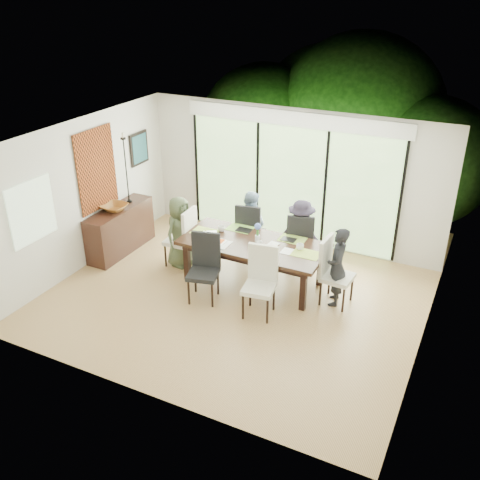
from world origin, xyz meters
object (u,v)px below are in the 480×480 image
at_px(person_right_end, 337,267).
at_px(chair_right_end, 338,272).
at_px(bowl, 114,207).
at_px(chair_far_right, 301,240).
at_px(vase, 257,239).
at_px(cup_b, 259,244).
at_px(chair_left_end, 179,236).
at_px(person_left_end, 180,232).
at_px(cup_c, 300,247).
at_px(sideboard, 120,230).
at_px(person_far_right, 301,235).
at_px(chair_near_left, 203,269).
at_px(table_top, 253,244).
at_px(chair_near_right, 259,283).
at_px(chair_far_left, 251,229).
at_px(person_far_left, 250,225).
at_px(laptop, 207,234).
at_px(cup_a, 221,229).

bearing_deg(person_right_end, chair_right_end, 75.69).
distance_m(chair_right_end, bowl, 4.33).
bearing_deg(chair_right_end, chair_far_right, 52.01).
height_order(vase, cup_b, vase).
height_order(chair_left_end, person_right_end, person_right_end).
xyz_separation_m(chair_far_right, person_left_end, (-2.03, -0.85, 0.10)).
xyz_separation_m(cup_c, sideboard, (-3.61, -0.15, -0.38)).
relative_size(chair_far_right, cup_c, 8.87).
height_order(person_right_end, person_far_right, same).
height_order(chair_left_end, chair_right_end, same).
xyz_separation_m(chair_near_left, sideboard, (-2.31, 0.82, -0.12)).
height_order(table_top, chair_near_right, chair_near_right).
height_order(chair_far_left, person_far_right, person_far_right).
relative_size(person_far_left, laptop, 3.91).
relative_size(person_left_end, sideboard, 0.84).
distance_m(chair_left_end, cup_a, 0.85).
bearing_deg(chair_right_end, laptop, 96.27).
bearing_deg(chair_near_right, person_right_end, 33.05).
relative_size(chair_near_right, laptop, 3.33).
relative_size(chair_far_left, bowl, 2.41).
bearing_deg(person_far_right, sideboard, 11.74).
xyz_separation_m(table_top, chair_near_right, (0.50, -0.87, -0.18)).
bearing_deg(chair_near_right, cup_c, 64.27).
distance_m(person_left_end, person_far_right, 2.19).
distance_m(person_far_right, sideboard, 3.48).
xyz_separation_m(chair_left_end, person_left_end, (0.02, 0.00, 0.10)).
bearing_deg(chair_far_left, person_right_end, 145.50).
relative_size(chair_far_right, person_far_right, 0.85).
height_order(person_left_end, cup_b, person_left_end).
xyz_separation_m(cup_a, cup_c, (1.50, -0.05, 0.00)).
distance_m(chair_left_end, chair_far_left, 1.35).
xyz_separation_m(cup_b, bowl, (-2.96, -0.05, 0.13)).
xyz_separation_m(table_top, cup_c, (0.80, 0.10, 0.08)).
distance_m(chair_near_right, cup_a, 1.60).
relative_size(chair_right_end, cup_b, 11.00).
distance_m(sideboard, bowl, 0.52).
bearing_deg(person_left_end, chair_right_end, -78.15).
relative_size(person_right_end, sideboard, 0.84).
bearing_deg(chair_left_end, person_far_right, 109.29).
bearing_deg(chair_far_right, table_top, 42.17).
bearing_deg(sideboard, bowl, -90.00).
bearing_deg(chair_left_end, bowl, -86.38).
height_order(chair_right_end, chair_far_right, same).
xyz_separation_m(chair_left_end, person_far_right, (2.05, 0.83, 0.10)).
distance_m(person_right_end, bowl, 4.30).
bearing_deg(person_far_left, chair_far_left, -77.28).
relative_size(table_top, cup_c, 19.35).
bearing_deg(cup_b, chair_far_right, 67.17).
xyz_separation_m(chair_left_end, person_right_end, (2.98, 0.00, 0.10)).
distance_m(person_far_left, person_far_right, 1.00).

